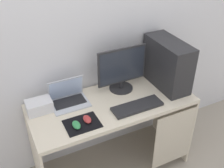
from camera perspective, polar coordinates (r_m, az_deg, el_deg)
name	(u,v)px	position (r m, az deg, el deg)	size (l,w,h in m)	color
ground_plane	(112,164)	(2.80, 0.00, -16.40)	(8.00, 8.00, 0.00)	#9E9384
wall_back	(94,27)	(2.29, -3.73, 11.73)	(4.00, 0.05, 2.60)	silver
desk	(115,117)	(2.38, 0.54, -6.94)	(1.37, 0.59, 0.76)	beige
pc_tower	(167,64)	(2.44, 11.42, 4.17)	(0.21, 0.49, 0.42)	#232326
monitor	(122,70)	(2.34, 2.06, 2.98)	(0.44, 0.21, 0.40)	#232326
laptop	(69,98)	(2.28, -9.04, -2.91)	(0.30, 0.22, 0.21)	#B7BCC6
projector	(39,106)	(2.23, -14.92, -4.47)	(0.20, 0.14, 0.10)	silver
keyboard	(137,106)	(2.22, 5.29, -4.68)	(0.42, 0.14, 0.02)	#232326
mousepad	(82,124)	(2.08, -6.23, -8.22)	(0.26, 0.20, 0.01)	black
mouse_left	(87,119)	(2.08, -5.19, -7.31)	(0.06, 0.10, 0.03)	#B23333
mouse_right	(76,125)	(2.04, -7.43, -8.45)	(0.06, 0.10, 0.03)	#338C4C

